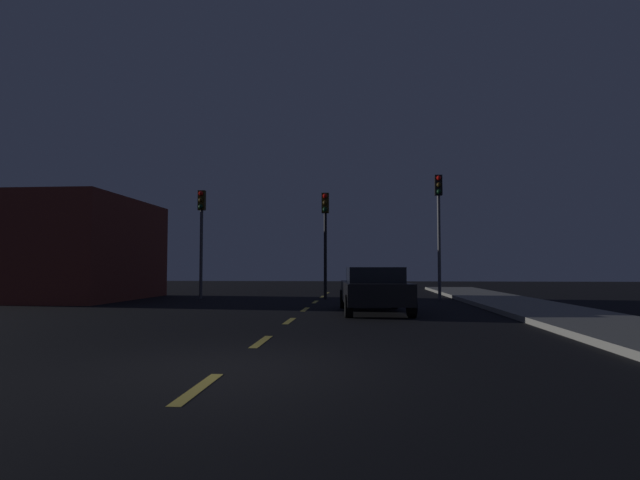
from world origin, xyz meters
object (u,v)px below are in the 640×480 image
(traffic_signal_center, at_px, (325,224))
(car_stopped_ahead, at_px, (374,289))
(traffic_signal_right, at_px, (439,213))
(traffic_signal_left, at_px, (201,223))

(traffic_signal_center, height_order, car_stopped_ahead, traffic_signal_center)
(traffic_signal_center, bearing_deg, traffic_signal_right, 0.02)
(traffic_signal_left, height_order, car_stopped_ahead, traffic_signal_left)
(traffic_signal_center, bearing_deg, traffic_signal_left, 180.00)
(traffic_signal_center, distance_m, car_stopped_ahead, 7.36)
(traffic_signal_right, bearing_deg, traffic_signal_center, -179.98)
(traffic_signal_right, bearing_deg, car_stopped_ahead, -114.48)
(traffic_signal_center, xyz_separation_m, car_stopped_ahead, (1.98, -6.59, -2.59))
(traffic_signal_center, relative_size, car_stopped_ahead, 1.02)
(traffic_signal_left, distance_m, car_stopped_ahead, 10.44)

